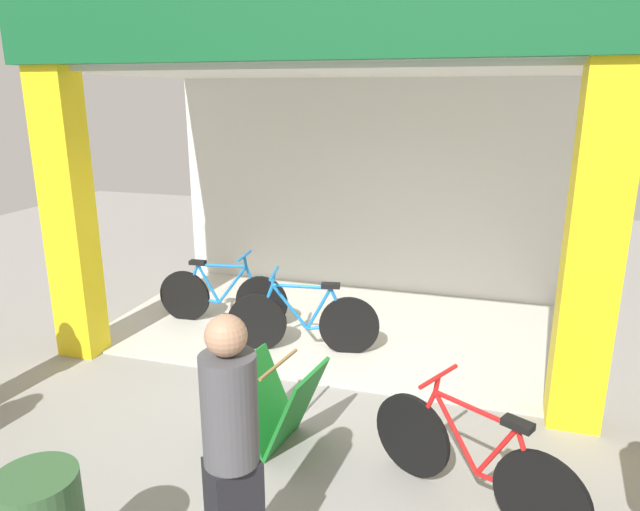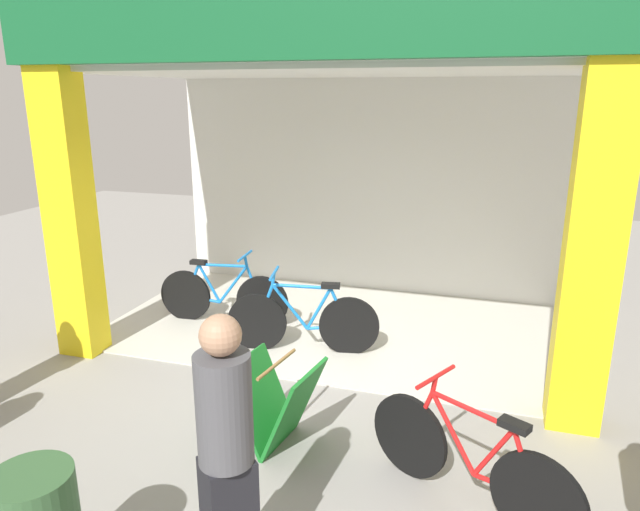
{
  "view_description": "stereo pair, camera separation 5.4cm",
  "coord_description": "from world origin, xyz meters",
  "px_view_note": "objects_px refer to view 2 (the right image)",
  "views": [
    {
      "loc": [
        1.73,
        -5.06,
        2.88
      ],
      "look_at": [
        0.0,
        0.78,
        1.15
      ],
      "focal_mm": 32.2,
      "sensor_mm": 36.0,
      "label": 1
    },
    {
      "loc": [
        1.79,
        -5.04,
        2.88
      ],
      "look_at": [
        0.0,
        0.78,
        1.15
      ],
      "focal_mm": 32.2,
      "sensor_mm": 36.0,
      "label": 2
    }
  ],
  "objects_px": {
    "bicycle_inside_1": "(223,296)",
    "pedestrian_0": "(227,459)",
    "sandwich_board_sign": "(278,404)",
    "bicycle_parked_0": "(469,461)",
    "bicycle_inside_0": "(303,321)"
  },
  "relations": [
    {
      "from": "bicycle_inside_1",
      "to": "pedestrian_0",
      "type": "height_order",
      "value": "pedestrian_0"
    },
    {
      "from": "bicycle_inside_1",
      "to": "sandwich_board_sign",
      "type": "distance_m",
      "value": 2.8
    },
    {
      "from": "sandwich_board_sign",
      "to": "pedestrian_0",
      "type": "height_order",
      "value": "pedestrian_0"
    },
    {
      "from": "bicycle_parked_0",
      "to": "sandwich_board_sign",
      "type": "distance_m",
      "value": 1.6
    },
    {
      "from": "bicycle_inside_1",
      "to": "bicycle_inside_0",
      "type": "bearing_deg",
      "value": -21.88
    },
    {
      "from": "bicycle_parked_0",
      "to": "sandwich_board_sign",
      "type": "relative_size",
      "value": 1.97
    },
    {
      "from": "bicycle_inside_0",
      "to": "bicycle_inside_1",
      "type": "bearing_deg",
      "value": 158.12
    },
    {
      "from": "pedestrian_0",
      "to": "bicycle_inside_1",
      "type": "bearing_deg",
      "value": 116.96
    },
    {
      "from": "bicycle_inside_1",
      "to": "pedestrian_0",
      "type": "xyz_separation_m",
      "value": [
        1.92,
        -3.77,
        0.54
      ]
    },
    {
      "from": "bicycle_inside_0",
      "to": "sandwich_board_sign",
      "type": "height_order",
      "value": "bicycle_inside_0"
    },
    {
      "from": "bicycle_inside_1",
      "to": "bicycle_parked_0",
      "type": "height_order",
      "value": "bicycle_inside_1"
    },
    {
      "from": "bicycle_inside_0",
      "to": "bicycle_inside_1",
      "type": "distance_m",
      "value": 1.36
    },
    {
      "from": "bicycle_parked_0",
      "to": "sandwich_board_sign",
      "type": "bearing_deg",
      "value": 168.87
    },
    {
      "from": "sandwich_board_sign",
      "to": "bicycle_inside_0",
      "type": "bearing_deg",
      "value": 101.94
    },
    {
      "from": "sandwich_board_sign",
      "to": "pedestrian_0",
      "type": "relative_size",
      "value": 0.43
    }
  ]
}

